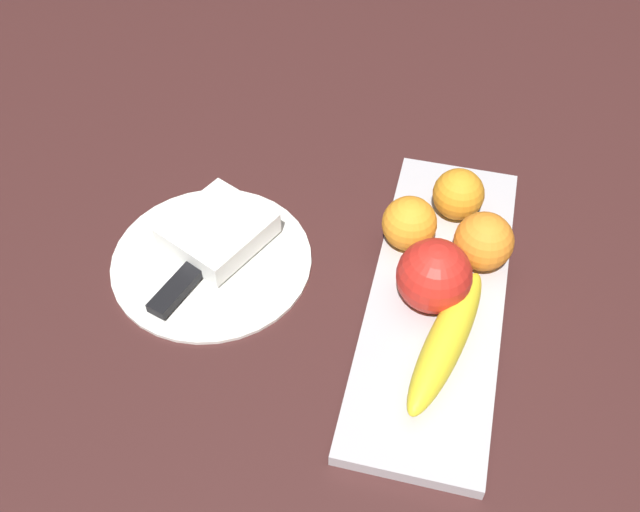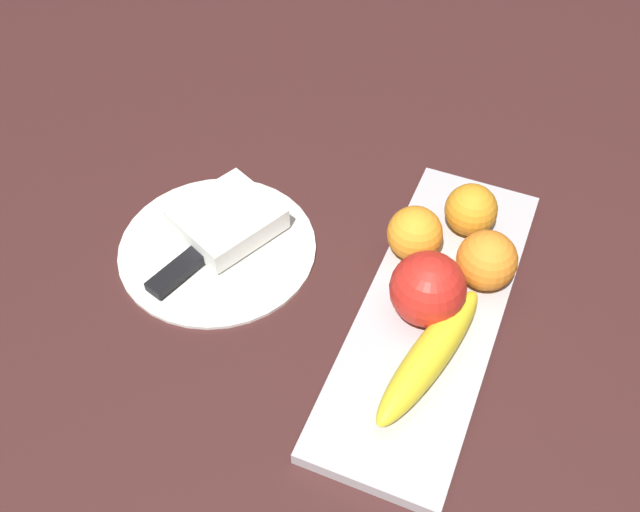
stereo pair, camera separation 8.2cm
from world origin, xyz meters
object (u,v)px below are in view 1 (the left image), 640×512
(fruit_tray, at_px, (435,300))
(orange_near_apple, at_px, (457,194))
(apple, at_px, (430,275))
(orange_near_banana, at_px, (408,223))
(folded_napkin, at_px, (217,230))
(orange_center, at_px, (483,241))
(banana, at_px, (445,340))
(dinner_plate, at_px, (210,259))
(knife, at_px, (187,277))

(fruit_tray, height_order, orange_near_apple, orange_near_apple)
(apple, height_order, orange_near_banana, apple)
(orange_near_apple, relative_size, folded_napkin, 0.56)
(orange_near_banana, relative_size, orange_center, 0.95)
(apple, distance_m, folded_napkin, 0.26)
(fruit_tray, relative_size, orange_center, 6.40)
(banana, bearing_deg, orange_near_banana, -143.36)
(apple, bearing_deg, dinner_plate, 88.30)
(banana, xyz_separation_m, dinner_plate, (0.07, 0.28, -0.03))
(orange_near_apple, distance_m, orange_center, 0.08)
(fruit_tray, relative_size, folded_napkin, 3.88)
(orange_near_apple, bearing_deg, folded_napkin, 110.97)
(apple, relative_size, orange_center, 1.21)
(apple, distance_m, knife, 0.28)
(orange_center, bearing_deg, folded_napkin, 95.91)
(orange_center, xyz_separation_m, folded_napkin, (-0.03, 0.31, -0.03))
(banana, distance_m, dinner_plate, 0.29)
(fruit_tray, xyz_separation_m, orange_center, (0.06, -0.04, 0.04))
(apple, bearing_deg, orange_near_banana, 24.46)
(apple, bearing_deg, orange_near_apple, -5.50)
(orange_center, distance_m, folded_napkin, 0.31)
(orange_center, relative_size, dinner_plate, 0.29)
(orange_near_banana, height_order, orange_center, orange_center)
(banana, bearing_deg, folded_napkin, -96.74)
(orange_center, bearing_deg, orange_near_apple, 27.02)
(orange_center, bearing_deg, orange_near_banana, 83.69)
(knife, bearing_deg, fruit_tray, -65.20)
(orange_near_banana, height_order, folded_napkin, orange_near_banana)
(banana, height_order, knife, banana)
(fruit_tray, distance_m, orange_near_banana, 0.09)
(dinner_plate, bearing_deg, apple, -91.70)
(orange_near_apple, bearing_deg, knife, 121.25)
(orange_near_banana, bearing_deg, apple, -155.54)
(fruit_tray, relative_size, knife, 2.43)
(fruit_tray, xyz_separation_m, orange_near_apple, (0.13, -0.00, 0.04))
(fruit_tray, distance_m, knife, 0.28)
(orange_near_apple, bearing_deg, banana, -176.21)
(orange_near_banana, bearing_deg, dinner_plate, 107.78)
(folded_napkin, bearing_deg, orange_near_banana, -79.42)
(dinner_plate, relative_size, folded_napkin, 2.12)
(orange_center, bearing_deg, fruit_tray, 147.00)
(orange_near_banana, bearing_deg, fruit_tray, -147.02)
(fruit_tray, height_order, dinner_plate, fruit_tray)
(banana, xyz_separation_m, orange_near_banana, (0.14, 0.06, 0.01))
(apple, xyz_separation_m, orange_near_apple, (0.14, -0.01, -0.01))
(folded_napkin, relative_size, knife, 0.62)
(banana, bearing_deg, apple, -144.09)
(apple, distance_m, orange_near_banana, 0.09)
(orange_near_apple, bearing_deg, orange_near_banana, 141.67)
(orange_center, distance_m, knife, 0.34)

